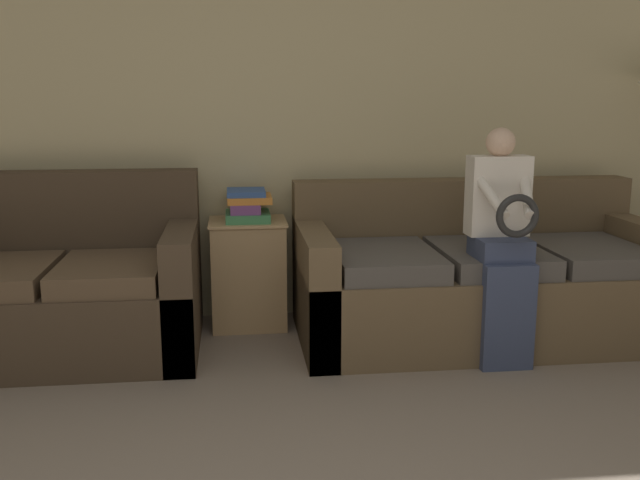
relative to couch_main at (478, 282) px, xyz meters
The scene contains 6 objects.
wall_back 1.66m from the couch_main, 154.72° to the left, with size 7.52×0.06×2.55m.
couch_main is the anchor object (origin of this frame).
couch_side 2.33m from the couch_main, behind, with size 1.45×0.93×0.95m.
child_left_seated 0.54m from the couch_main, 94.53° to the right, with size 0.32×0.37×1.22m.
side_shelf 1.36m from the couch_main, 165.90° to the left, with size 0.46×0.39×0.65m.
book_stack 1.42m from the couch_main, 165.99° to the left, with size 0.27×0.29×0.18m.
Camera 1 is at (-0.17, -1.20, 1.39)m, focal length 40.00 mm.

